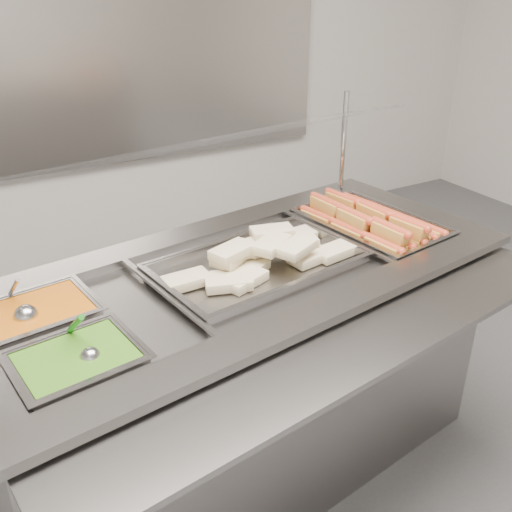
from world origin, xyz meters
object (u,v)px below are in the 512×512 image
sneeze_guard (204,146)px  ladle (25,314)px  pan_wraps (258,268)px  steam_counter (245,373)px  pan_hotdogs (370,231)px  serving_spoon (88,351)px

sneeze_guard → ladle: sneeze_guard is taller
pan_wraps → ladle: (-0.69, 0.03, 0.03)m
steam_counter → pan_wraps: 0.39m
steam_counter → pan_wraps: (0.05, 0.01, 0.39)m
sneeze_guard → pan_hotdogs: 0.71m
ladle → serving_spoon: ladle is taller
sneeze_guard → ladle: bearing=-164.9°
steam_counter → pan_hotdogs: pan_hotdogs is taller
steam_counter → ladle: bearing=177.0°
ladle → pan_hotdogs: bearing=2.1°
pan_hotdogs → steam_counter: bearing=-172.2°
steam_counter → ladle: 0.76m
steam_counter → serving_spoon: size_ratio=11.40×
pan_wraps → serving_spoon: size_ratio=4.20×
steam_counter → pan_hotdogs: size_ratio=3.34×
pan_wraps → serving_spoon: serving_spoon is taller
pan_wraps → sneeze_guard: bearing=113.1°
ladle → pan_wraps: bearing=-2.1°
sneeze_guard → pan_hotdogs: (0.59, -0.12, -0.37)m
pan_wraps → pan_hotdogs: bearing=7.8°
pan_hotdogs → pan_wraps: bearing=-172.2°
sneeze_guard → serving_spoon: sneeze_guard is taller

